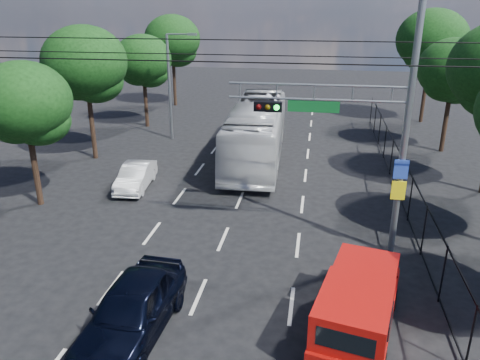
% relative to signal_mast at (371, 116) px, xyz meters
% --- Properties ---
extents(lane_markings, '(6.12, 38.00, 0.01)m').
position_rel_signal_mast_xyz_m(lane_markings, '(-5.28, 6.01, -5.24)').
color(lane_markings, beige).
rests_on(lane_markings, ground).
extents(signal_mast, '(6.43, 0.39, 9.50)m').
position_rel_signal_mast_xyz_m(signal_mast, '(0.00, 0.00, 0.00)').
color(signal_mast, slate).
rests_on(signal_mast, ground).
extents(streetlight_left, '(2.09, 0.22, 7.08)m').
position_rel_signal_mast_xyz_m(streetlight_left, '(-11.62, 14.01, -1.30)').
color(streetlight_left, slate).
rests_on(streetlight_left, ground).
extents(utility_wires, '(22.00, 5.04, 0.74)m').
position_rel_signal_mast_xyz_m(utility_wires, '(-5.28, 0.84, 1.99)').
color(utility_wires, black).
rests_on(utility_wires, ground).
extents(fence_right, '(0.06, 34.03, 2.00)m').
position_rel_signal_mast_xyz_m(fence_right, '(2.32, 4.18, -4.21)').
color(fence_right, black).
rests_on(fence_right, ground).
extents(tree_right_d, '(4.32, 4.32, 7.02)m').
position_rel_signal_mast_xyz_m(tree_right_d, '(6.13, 14.03, -0.39)').
color(tree_right_d, black).
rests_on(tree_right_d, ground).
extents(tree_right_e, '(5.28, 5.28, 8.58)m').
position_rel_signal_mast_xyz_m(tree_right_e, '(6.33, 22.03, 0.69)').
color(tree_right_e, black).
rests_on(tree_right_e, ground).
extents(tree_left_b, '(4.08, 4.08, 6.63)m').
position_rel_signal_mast_xyz_m(tree_left_b, '(-14.47, 2.03, -0.66)').
color(tree_left_b, black).
rests_on(tree_left_b, ground).
extents(tree_left_c, '(4.80, 4.80, 7.80)m').
position_rel_signal_mast_xyz_m(tree_left_c, '(-15.07, 9.03, 0.15)').
color(tree_left_c, black).
rests_on(tree_left_c, ground).
extents(tree_left_d, '(4.20, 4.20, 6.83)m').
position_rel_signal_mast_xyz_m(tree_left_d, '(-14.67, 17.03, -0.52)').
color(tree_left_d, black).
rests_on(tree_left_d, ground).
extents(tree_left_e, '(4.92, 4.92, 7.99)m').
position_rel_signal_mast_xyz_m(tree_left_e, '(-14.87, 25.03, 0.29)').
color(tree_left_e, black).
rests_on(tree_left_e, ground).
extents(red_pickup, '(2.88, 5.34, 1.89)m').
position_rel_signal_mast_xyz_m(red_pickup, '(-0.38, -5.00, -4.23)').
color(red_pickup, black).
rests_on(red_pickup, ground).
extents(navy_hatchback, '(2.20, 4.94, 1.65)m').
position_rel_signal_mast_xyz_m(navy_hatchback, '(-6.66, -6.05, -4.42)').
color(navy_hatchback, black).
rests_on(navy_hatchback, ground).
extents(white_bus, '(3.41, 12.45, 3.44)m').
position_rel_signal_mast_xyz_m(white_bus, '(-5.35, 10.45, -3.52)').
color(white_bus, silver).
rests_on(white_bus, ground).
extents(white_van, '(1.66, 3.89, 1.25)m').
position_rel_signal_mast_xyz_m(white_van, '(-10.78, 4.72, -4.62)').
color(white_van, silver).
rests_on(white_van, ground).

